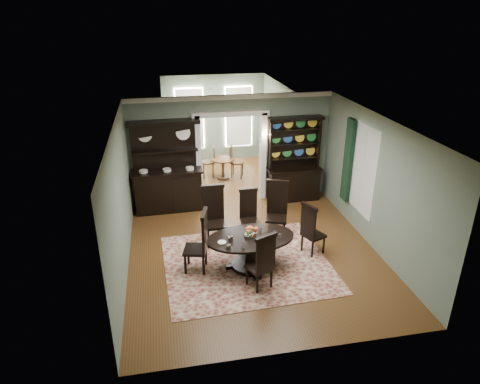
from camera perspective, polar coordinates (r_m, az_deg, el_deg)
The scene contains 19 objects.
room at distance 9.01m, azimuth 1.93°, elevation 0.42°, with size 5.51×6.01×3.01m.
parlor at distance 14.16m, azimuth -2.95°, elevation 8.87°, with size 3.51×3.50×3.01m.
doorway_trim at distance 11.72m, azimuth -1.22°, elevation 6.23°, with size 2.08×0.25×2.57m.
right_window at distance 10.64m, azimuth 15.19°, elevation 3.45°, with size 0.15×1.47×2.12m.
wall_sconce at distance 11.69m, azimuth 3.53°, elevation 7.53°, with size 0.27×0.21×0.21m.
rug at distance 9.37m, azimuth 0.93°, elevation -9.51°, with size 3.48×3.06×0.01m, color maroon.
dining_table at distance 9.01m, azimuth 1.44°, elevation -7.22°, with size 1.93×1.83×0.73m.
centerpiece at distance 8.89m, azimuth 1.41°, elevation -5.58°, with size 1.33×0.86×0.22m.
chair_far_left at distance 9.87m, azimuth -3.48°, elevation -2.81°, with size 0.54×0.51×1.40m.
chair_far_mid at distance 10.18m, azimuth 1.20°, elevation -2.61°, with size 0.46×0.42×1.19m.
chair_far_right at distance 10.18m, azimuth 4.95°, elevation -2.04°, with size 0.64×0.62×1.39m.
chair_end_left at distance 8.85m, azimuth -5.30°, elevation -6.38°, with size 0.58×0.60×1.36m.
chair_end_right at distance 9.53m, azimuth 9.40°, elevation -4.76°, with size 0.57×0.59×1.23m.
chair_near at distance 8.29m, azimuth 3.06°, elevation -9.11°, with size 0.59×0.58×1.24m.
sideboard at distance 11.57m, azimuth -9.65°, elevation 1.62°, with size 1.87×0.71×2.44m.
welsh_dresser at distance 12.13m, azimuth 7.14°, elevation 2.88°, with size 1.53×0.58×2.38m.
parlor_table at distance 13.65m, azimuth -2.28°, elevation 3.54°, with size 0.72×0.72×0.66m.
parlor_chair_left at distance 13.81m, azimuth -3.97°, elevation 4.25°, with size 0.44×0.43×1.02m.
parlor_chair_right at distance 13.75m, azimuth -0.70°, elevation 4.25°, with size 0.48×0.47×1.04m.
Camera 1 is at (-1.84, -8.03, 5.14)m, focal length 32.00 mm.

